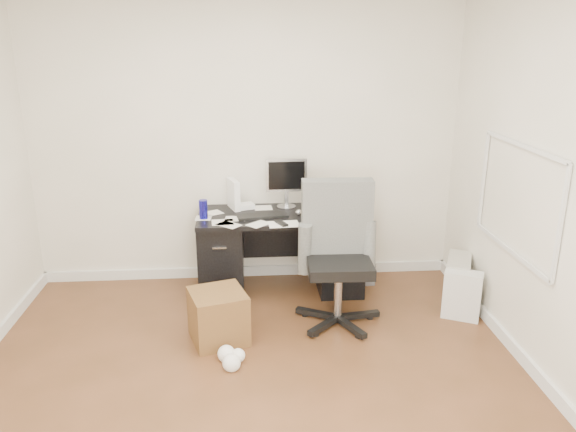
% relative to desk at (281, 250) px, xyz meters
% --- Properties ---
extents(ground, '(4.00, 4.00, 0.00)m').
position_rel_desk_xyz_m(ground, '(-0.30, -1.65, -0.40)').
color(ground, '#4D2F18').
rests_on(ground, ground).
extents(room_shell, '(4.02, 4.02, 2.71)m').
position_rel_desk_xyz_m(room_shell, '(-0.27, -1.62, 1.26)').
color(room_shell, beige).
rests_on(room_shell, ground).
extents(desk, '(1.50, 0.70, 0.75)m').
position_rel_desk_xyz_m(desk, '(0.00, 0.00, 0.00)').
color(desk, black).
rests_on(desk, ground).
extents(loose_papers, '(1.10, 0.60, 0.00)m').
position_rel_desk_xyz_m(loose_papers, '(-0.20, -0.05, 0.35)').
color(loose_papers, white).
rests_on(loose_papers, desk).
extents(lcd_monitor, '(0.38, 0.22, 0.48)m').
position_rel_desk_xyz_m(lcd_monitor, '(0.07, 0.19, 0.59)').
color(lcd_monitor, '#AFAFB4').
rests_on(lcd_monitor, desk).
extents(keyboard, '(0.47, 0.22, 0.03)m').
position_rel_desk_xyz_m(keyboard, '(-0.17, -0.09, 0.36)').
color(keyboard, black).
rests_on(keyboard, desk).
extents(computer_mouse, '(0.07, 0.07, 0.06)m').
position_rel_desk_xyz_m(computer_mouse, '(0.16, -0.07, 0.38)').
color(computer_mouse, '#AFAFB4').
rests_on(computer_mouse, desk).
extents(travel_mug, '(0.10, 0.10, 0.17)m').
position_rel_desk_xyz_m(travel_mug, '(-0.69, -0.09, 0.44)').
color(travel_mug, '#181595').
rests_on(travel_mug, desk).
extents(white_binder, '(0.18, 0.27, 0.28)m').
position_rel_desk_xyz_m(white_binder, '(-0.43, 0.20, 0.49)').
color(white_binder, white).
rests_on(white_binder, desk).
extents(magazine_file, '(0.14, 0.22, 0.24)m').
position_rel_desk_xyz_m(magazine_file, '(0.69, 0.13, 0.47)').
color(magazine_file, '#9D7C4C').
rests_on(magazine_file, desk).
extents(pen_cup, '(0.13, 0.13, 0.24)m').
position_rel_desk_xyz_m(pen_cup, '(0.44, 0.14, 0.47)').
color(pen_cup, brown).
rests_on(pen_cup, desk).
extents(yellow_book, '(0.23, 0.26, 0.04)m').
position_rel_desk_xyz_m(yellow_book, '(0.52, -0.18, 0.37)').
color(yellow_book, gold).
rests_on(yellow_book, desk).
extents(paper_remote, '(0.27, 0.23, 0.02)m').
position_rel_desk_xyz_m(paper_remote, '(0.01, -0.30, 0.36)').
color(paper_remote, white).
rests_on(paper_remote, desk).
extents(office_chair, '(0.69, 0.69, 1.19)m').
position_rel_desk_xyz_m(office_chair, '(0.43, -0.70, 0.19)').
color(office_chair, '#4A4C49').
rests_on(office_chair, ground).
extents(pc_tower, '(0.35, 0.48, 0.44)m').
position_rel_desk_xyz_m(pc_tower, '(1.55, -0.43, -0.18)').
color(pc_tower, '#ABA89A').
rests_on(pc_tower, ground).
extents(shopping_bag, '(0.37, 0.33, 0.42)m').
position_rel_desk_xyz_m(shopping_bag, '(1.50, -0.69, -0.19)').
color(shopping_bag, silver).
rests_on(shopping_bag, ground).
extents(wicker_basket, '(0.51, 0.51, 0.41)m').
position_rel_desk_xyz_m(wicker_basket, '(-0.55, -0.90, -0.20)').
color(wicker_basket, '#4B2C16').
rests_on(wicker_basket, ground).
extents(desk_printer, '(0.40, 0.33, 0.22)m').
position_rel_desk_xyz_m(desk_printer, '(0.71, 0.14, -0.29)').
color(desk_printer, slate).
rests_on(desk_printer, ground).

